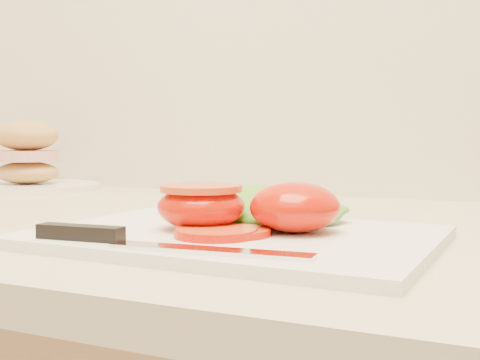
% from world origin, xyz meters
% --- Properties ---
extents(cutting_board, '(0.35, 0.26, 0.01)m').
position_xyz_m(cutting_board, '(-0.06, 1.55, 0.94)').
color(cutting_board, white).
rests_on(cutting_board, counter).
extents(tomato_half_dome, '(0.08, 0.08, 0.04)m').
position_xyz_m(tomato_half_dome, '(-0.01, 1.57, 0.96)').
color(tomato_half_dome, red).
rests_on(tomato_half_dome, cutting_board).
extents(tomato_half_cut, '(0.08, 0.08, 0.04)m').
position_xyz_m(tomato_half_cut, '(-0.10, 1.55, 0.96)').
color(tomato_half_cut, red).
rests_on(tomato_half_cut, cutting_board).
extents(tomato_slice_0, '(0.07, 0.07, 0.01)m').
position_xyz_m(tomato_slice_0, '(-0.06, 1.52, 0.94)').
color(tomato_slice_0, '#E94D1D').
rests_on(tomato_slice_0, cutting_board).
extents(tomato_slice_1, '(0.06, 0.06, 0.01)m').
position_xyz_m(tomato_slice_1, '(-0.05, 1.53, 0.94)').
color(tomato_slice_1, '#E94D1D').
rests_on(tomato_slice_1, cutting_board).
extents(lettuce_leaf_0, '(0.17, 0.13, 0.03)m').
position_xyz_m(lettuce_leaf_0, '(-0.08, 1.62, 0.95)').
color(lettuce_leaf_0, '#64B931').
rests_on(lettuce_leaf_0, cutting_board).
extents(lettuce_leaf_1, '(0.12, 0.09, 0.02)m').
position_xyz_m(lettuce_leaf_1, '(-0.03, 1.63, 0.95)').
color(lettuce_leaf_1, '#64B931').
rests_on(lettuce_leaf_1, cutting_board).
extents(knife, '(0.24, 0.03, 0.01)m').
position_xyz_m(knife, '(-0.11, 1.45, 0.94)').
color(knife, silver).
rests_on(knife, cutting_board).
extents(sandwich_plate, '(0.25, 0.25, 0.12)m').
position_xyz_m(sandwich_plate, '(-0.62, 1.88, 0.97)').
color(sandwich_plate, white).
rests_on(sandwich_plate, counter).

